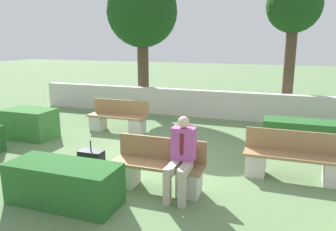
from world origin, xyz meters
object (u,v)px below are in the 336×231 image
at_px(bench_left_side, 118,120).
at_px(bench_right_side, 294,161).
at_px(tree_leftmost, 142,13).
at_px(bench_front, 158,171).
at_px(suitcase, 92,165).
at_px(tree_center_left, 294,9).
at_px(person_seated_man, 181,154).

xyz_separation_m(bench_left_side, bench_right_side, (4.59, -1.81, 0.01)).
bearing_deg(bench_left_side, bench_right_side, -10.64).
bearing_deg(tree_leftmost, bench_right_side, -43.61).
bearing_deg(bench_front, suitcase, -177.58).
height_order(suitcase, tree_center_left, tree_center_left).
distance_m(bench_right_side, suitcase, 3.72).
height_order(bench_left_side, tree_leftmost, tree_leftmost).
bearing_deg(bench_right_side, tree_center_left, 97.85).
distance_m(suitcase, tree_leftmost, 7.14).
distance_m(bench_left_side, tree_center_left, 6.55).
bearing_deg(suitcase, tree_center_left, 63.62).
xyz_separation_m(bench_right_side, tree_leftmost, (-5.15, 4.91, 3.09)).
xyz_separation_m(person_seated_man, suitcase, (-1.73, 0.09, -0.45)).
relative_size(bench_left_side, suitcase, 2.23).
bearing_deg(suitcase, bench_right_side, 20.18).
bearing_deg(bench_front, tree_leftmost, 115.58).
relative_size(person_seated_man, tree_center_left, 0.30).
bearing_deg(tree_center_left, person_seated_man, -103.26).
distance_m(bench_left_side, tree_leftmost, 4.42).
height_order(bench_front, bench_left_side, same).
height_order(person_seated_man, tree_leftmost, tree_leftmost).
distance_m(bench_right_side, person_seated_man, 2.26).
distance_m(bench_front, bench_right_side, 2.53).
distance_m(tree_leftmost, tree_center_left, 5.04).
bearing_deg(bench_left_side, person_seated_man, -37.38).
xyz_separation_m(bench_front, tree_center_left, (2.07, 6.69, 3.14)).
bearing_deg(bench_front, person_seated_man, -16.82).
bearing_deg(bench_left_side, tree_center_left, 50.28).
height_order(bench_left_side, person_seated_man, person_seated_man).
bearing_deg(person_seated_man, suitcase, 177.17).
distance_m(bench_front, person_seated_man, 0.63).
height_order(bench_front, tree_center_left, tree_center_left).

